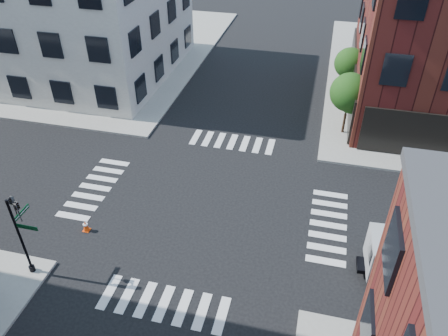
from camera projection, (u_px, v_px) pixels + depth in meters
ground at (206, 205)px, 25.30m from camera, size 120.00×120.00×0.00m
sidewalk_nw at (67, 46)px, 45.79m from camera, size 30.00×30.00×0.15m
building_nw at (45, 8)px, 38.29m from camera, size 22.00×16.00×11.00m
tree_near at (350, 94)px, 29.84m from camera, size 2.69×2.69×4.49m
tree_far at (350, 65)px, 34.72m from camera, size 2.43×2.43×4.07m
signal_pole at (21, 228)px, 19.67m from camera, size 1.29×1.24×4.60m
traffic_cone at (86, 226)px, 23.44m from camera, size 0.37×0.37×0.67m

